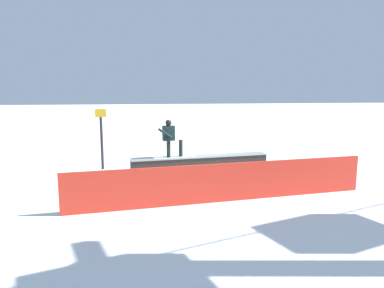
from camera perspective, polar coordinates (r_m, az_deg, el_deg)
ground_plane at (r=12.71m, az=1.42°, el=-4.40°), size 120.00×120.00×0.00m
grind_box at (r=12.65m, az=1.43°, el=-3.30°), size 5.12×1.08×0.55m
snowboarder at (r=12.19m, az=-3.61°, el=1.13°), size 1.60×0.67×1.36m
safety_fence at (r=9.16m, az=5.45°, el=-6.39°), size 8.21×0.95×1.03m
trail_marker at (r=13.12m, az=-14.78°, el=1.06°), size 0.40×0.10×2.25m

